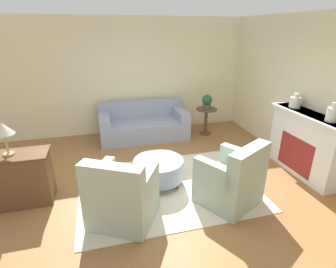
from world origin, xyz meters
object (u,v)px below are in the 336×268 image
armchair_right (232,181)px  dresser (15,179)px  armchair_left (122,198)px  potted_plant_on_side_table (207,101)px  ottoman_table (159,169)px  couch (144,125)px  table_lamp (3,130)px  side_table (206,117)px  vase_mantel_near (295,102)px  vase_mantel_far (332,114)px

armchair_right → dresser: (-3.14, 0.85, 0.04)m
armchair_left → potted_plant_on_side_table: size_ratio=3.12×
dresser → ottoman_table: bearing=-1.0°
couch → dresser: size_ratio=1.99×
potted_plant_on_side_table → table_lamp: 4.36m
side_table → table_lamp: 4.41m
dresser → potted_plant_on_side_table: size_ratio=3.02×
armchair_left → side_table: bearing=49.4°
armchair_right → vase_mantel_near: size_ratio=4.05×
couch → armchair_right: (0.82, -2.97, 0.08)m
couch → side_table: couch is taller
couch → side_table: bearing=-6.5°
armchair_left → vase_mantel_near: size_ratio=4.05×
armchair_left → armchair_right: 1.65m
couch → armchair_left: bearing=-105.5°
ottoman_table → table_lamp: size_ratio=1.73×
armchair_left → side_table: armchair_left is taller
armchair_left → potted_plant_on_side_table: 3.70m
armchair_left → dresser: bearing=150.4°
dresser → vase_mantel_near: bearing=0.8°
armchair_right → table_lamp: size_ratio=2.21×
dresser → couch: bearing=42.4°
dresser → vase_mantel_far: 4.96m
armchair_right → side_table: 2.89m
armchair_left → vase_mantel_far: 3.45m
side_table → vase_mantel_far: 2.97m
armchair_right → vase_mantel_near: (1.69, 0.92, 0.87)m
ottoman_table → vase_mantel_far: size_ratio=2.80×
couch → table_lamp: 3.26m
dresser → potted_plant_on_side_table: bearing=26.5°
dresser → potted_plant_on_side_table: (3.89, 1.94, 0.43)m
dresser → vase_mantel_near: vase_mantel_near is taller
ottoman_table → side_table: bearing=49.5°
side_table → potted_plant_on_side_table: size_ratio=1.93×
armchair_right → side_table: armchair_right is taller
armchair_left → potted_plant_on_side_table: (2.39, 2.79, 0.47)m
side_table → vase_mantel_far: (0.94, -2.69, 0.82)m
armchair_left → vase_mantel_near: 3.56m
armchair_right → dresser: bearing=164.9°
dresser → potted_plant_on_side_table: potted_plant_on_side_table is taller
couch → vase_mantel_near: 3.37m
vase_mantel_far → table_lamp: vase_mantel_far is taller
couch → armchair_left: armchair_left is taller
couch → vase_mantel_far: (2.51, -2.87, 0.96)m
armchair_right → table_lamp: (-3.14, 0.85, 0.81)m
armchair_right → table_lamp: 3.35m
side_table → potted_plant_on_side_table: potted_plant_on_side_table is taller
couch → vase_mantel_far: 3.93m
vase_mantel_far → side_table: bearing=109.3°
vase_mantel_far → potted_plant_on_side_table: size_ratio=0.87×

